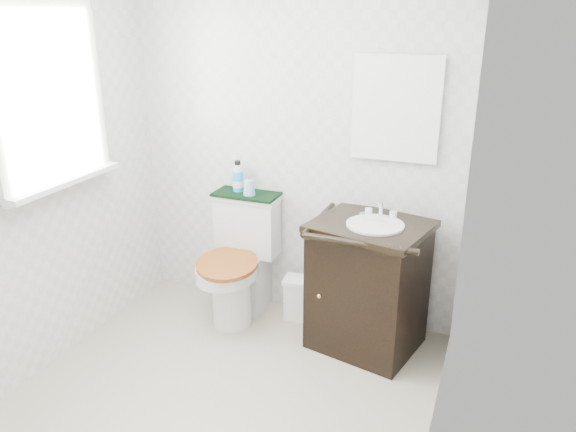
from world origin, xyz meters
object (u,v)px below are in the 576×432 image
Objects in this scene: toilet at (240,266)px; cup at (249,188)px; vanity at (368,283)px; trash_bin at (299,298)px; mouthwash_bottle at (238,177)px.

cup is at bearing 69.92° from toilet.
cup is (-0.86, 0.16, 0.46)m from vanity.
vanity reaches higher than trash_bin.
cup is at bearing 169.59° from vanity.
trash_bin is (-0.50, 0.15, -0.28)m from vanity.
cup is (0.11, -0.05, -0.05)m from mouthwash_bottle.
vanity is 0.99m from cup.
mouthwash_bottle reaches higher than toilet.
trash_bin is at bearing -7.28° from mouthwash_bottle.
vanity is 0.60m from trash_bin.
toilet is at bearing 176.01° from vanity.
mouthwash_bottle is 2.12× the size of cup.
trash_bin is at bearing 163.24° from vanity.
trash_bin is at bearing 12.69° from toilet.
trash_bin is 1.41× the size of mouthwash_bottle.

